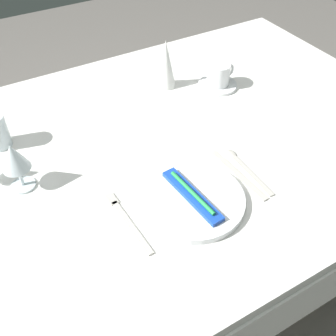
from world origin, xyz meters
The scene contains 11 objects.
ground_plane centered at (0.00, 0.00, 0.00)m, with size 6.00×6.00×0.00m, color slate.
dining_table centered at (0.00, 0.00, 0.66)m, with size 1.80×1.11×0.74m.
dinner_plate centered at (0.02, -0.24, 0.75)m, with size 0.27×0.27×0.02m, color white.
toothbrush_package centered at (0.02, -0.24, 0.77)m, with size 0.05×0.21×0.02m.
fork_outer centered at (-0.15, -0.21, 0.74)m, with size 0.03×0.22×0.00m.
dinner_knife centered at (0.18, -0.23, 0.74)m, with size 0.03×0.22×0.00m.
spoon_soup centered at (0.21, -0.20, 0.74)m, with size 0.03×0.21×0.01m.
saucer_left centered at (0.39, 0.17, 0.74)m, with size 0.14×0.14×0.01m, color white.
coffee_cup_left centered at (0.39, 0.17, 0.79)m, with size 0.10×0.08×0.07m.
wine_glass_left centered at (-0.34, 0.03, 0.84)m, with size 0.07×0.07×0.14m.
napkin_folded centered at (0.23, 0.27, 0.83)m, with size 0.07×0.07×0.17m, color white.
Camera 1 is at (-0.37, -0.80, 1.50)m, focal length 43.06 mm.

